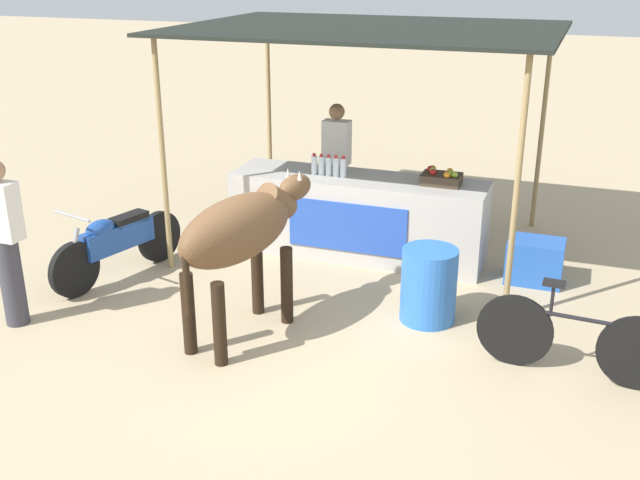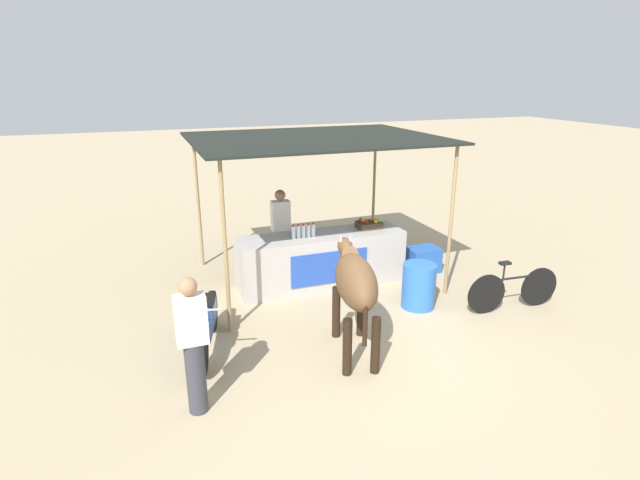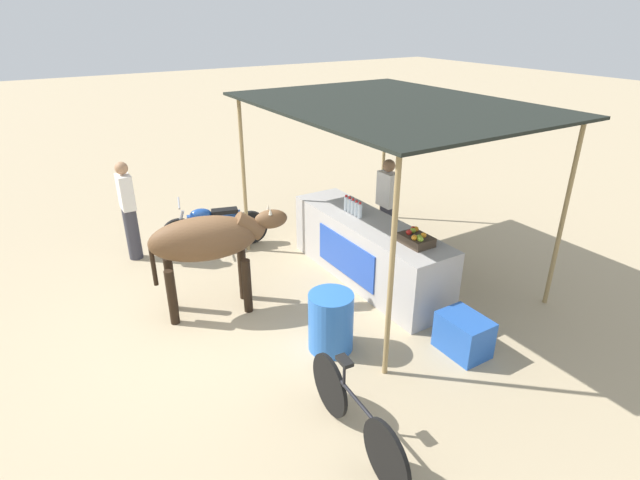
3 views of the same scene
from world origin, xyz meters
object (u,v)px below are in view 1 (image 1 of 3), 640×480
object	(u,v)px
vendor_behind_counter	(336,166)
bicycle_leaning	(574,339)
motorcycle_parked	(117,242)
cooler_box	(535,261)
fruit_crate	(441,178)
passerby_on_street	(6,242)
stall_counter	(358,216)
cow	(242,232)
water_barrel	(429,285)

from	to	relation	value
vendor_behind_counter	bicycle_leaning	size ratio (longest dim) A/B	0.99
motorcycle_parked	bicycle_leaning	world-z (taller)	motorcycle_parked
vendor_behind_counter	cooler_box	bearing A→B (deg)	-18.13
fruit_crate	bicycle_leaning	size ratio (longest dim) A/B	0.27
vendor_behind_counter	motorcycle_parked	xyz separation A→B (m)	(-1.75, -2.34, -0.42)
passerby_on_street	stall_counter	bearing A→B (deg)	47.92
cow	bicycle_leaning	size ratio (longest dim) A/B	1.12
fruit_crate	cooler_box	xyz separation A→B (m)	(1.11, -0.15, -0.79)
vendor_behind_counter	water_barrel	xyz separation A→B (m)	(1.70, -2.16, -0.48)
water_barrel	passerby_on_street	bearing A→B (deg)	-158.86
stall_counter	bicycle_leaning	xyz separation A→B (m)	(2.55, -2.03, -0.13)
fruit_crate	water_barrel	distance (m)	1.62
fruit_crate	stall_counter	bearing A→B (deg)	-176.90
fruit_crate	cooler_box	bearing A→B (deg)	-7.65
cow	water_barrel	bearing A→B (deg)	29.57
water_barrel	motorcycle_parked	bearing A→B (deg)	-177.11
vendor_behind_counter	bicycle_leaning	world-z (taller)	vendor_behind_counter
stall_counter	fruit_crate	bearing A→B (deg)	3.10
cooler_box	motorcycle_parked	world-z (taller)	motorcycle_parked
cooler_box	bicycle_leaning	bearing A→B (deg)	-75.98
cooler_box	motorcycle_parked	distance (m)	4.60
bicycle_leaning	passerby_on_street	world-z (taller)	passerby_on_street
cooler_box	water_barrel	world-z (taller)	water_barrel
motorcycle_parked	bicycle_leaning	bearing A→B (deg)	-5.26
stall_counter	bicycle_leaning	distance (m)	3.26
passerby_on_street	water_barrel	bearing A→B (deg)	21.14
vendor_behind_counter	fruit_crate	bearing A→B (deg)	-25.27
vendor_behind_counter	cooler_box	size ratio (longest dim) A/B	2.75
stall_counter	cooler_box	bearing A→B (deg)	-2.69
cow	motorcycle_parked	distance (m)	2.10
fruit_crate	bicycle_leaning	distance (m)	2.71
bicycle_leaning	vendor_behind_counter	bearing A→B (deg)	137.89
stall_counter	passerby_on_street	world-z (taller)	passerby_on_street
cooler_box	passerby_on_street	distance (m)	5.45
water_barrel	bicycle_leaning	bearing A→B (deg)	-24.12
motorcycle_parked	passerby_on_street	size ratio (longest dim) A/B	1.07
vendor_behind_counter	cow	bearing A→B (deg)	-87.49
water_barrel	cow	size ratio (longest dim) A/B	0.40
bicycle_leaning	water_barrel	bearing A→B (deg)	155.88
bicycle_leaning	passerby_on_street	distance (m)	5.23
bicycle_leaning	stall_counter	bearing A→B (deg)	141.50
cow	motorcycle_parked	xyz separation A→B (m)	(-1.88, 0.71, -0.60)
vendor_behind_counter	water_barrel	size ratio (longest dim) A/B	2.21
water_barrel	passerby_on_street	xyz separation A→B (m)	(-3.76, -1.45, 0.48)
stall_counter	vendor_behind_counter	distance (m)	0.99
cow	passerby_on_street	distance (m)	2.27
stall_counter	bicycle_leaning	world-z (taller)	stall_counter
cooler_box	passerby_on_street	xyz separation A→B (m)	(-4.66, -2.77, 0.61)
fruit_crate	vendor_behind_counter	size ratio (longest dim) A/B	0.27
stall_counter	fruit_crate	xyz separation A→B (m)	(0.96, 0.05, 0.55)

